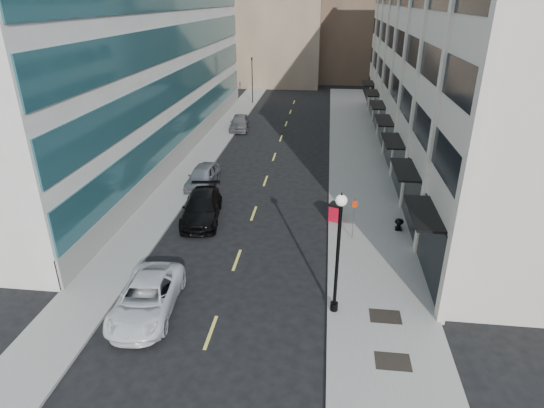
% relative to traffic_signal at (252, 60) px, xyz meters
% --- Properties ---
extents(ground, '(160.00, 160.00, 0.00)m').
position_rel_traffic_signal_xyz_m(ground, '(5.50, -48.00, -5.72)').
color(ground, black).
rests_on(ground, ground).
extents(sidewalk_right, '(5.00, 80.00, 0.15)m').
position_rel_traffic_signal_xyz_m(sidewalk_right, '(13.00, -28.00, -5.64)').
color(sidewalk_right, gray).
rests_on(sidewalk_right, ground).
extents(sidewalk_left, '(3.00, 80.00, 0.15)m').
position_rel_traffic_signal_xyz_m(sidewalk_left, '(-1.00, -28.00, -5.64)').
color(sidewalk_left, gray).
rests_on(sidewalk_left, ground).
extents(building_right, '(15.30, 46.50, 18.25)m').
position_rel_traffic_signal_xyz_m(building_right, '(22.44, -21.01, 3.28)').
color(building_right, beige).
rests_on(building_right, ground).
extents(building_left, '(16.14, 46.00, 20.00)m').
position_rel_traffic_signal_xyz_m(building_left, '(-10.45, -21.00, 4.27)').
color(building_left, silver).
rests_on(building_left, ground).
extents(skyline_tan_far, '(12.00, 14.00, 22.00)m').
position_rel_traffic_signal_xyz_m(skyline_tan_far, '(-8.50, 30.00, 5.28)').
color(skyline_tan_far, '#957F61').
rests_on(skyline_tan_far, ground).
extents(skyline_stone, '(10.00, 14.00, 20.00)m').
position_rel_traffic_signal_xyz_m(skyline_stone, '(23.50, 18.00, 4.28)').
color(skyline_stone, beige).
rests_on(skyline_stone, ground).
extents(grate_mid, '(1.40, 1.00, 0.01)m').
position_rel_traffic_signal_xyz_m(grate_mid, '(13.10, -47.00, -5.56)').
color(grate_mid, black).
rests_on(grate_mid, sidewalk_right).
extents(grate_far, '(1.40, 1.00, 0.01)m').
position_rel_traffic_signal_xyz_m(grate_far, '(13.10, -44.20, -5.56)').
color(grate_far, black).
rests_on(grate_far, sidewalk_right).
extents(road_centerline, '(0.15, 68.20, 0.01)m').
position_rel_traffic_signal_xyz_m(road_centerline, '(5.50, -31.00, -5.71)').
color(road_centerline, '#D8CC4C').
rests_on(road_centerline, ground).
extents(traffic_signal, '(0.66, 0.66, 6.98)m').
position_rel_traffic_signal_xyz_m(traffic_signal, '(0.00, 0.00, 0.00)').
color(traffic_signal, black).
rests_on(traffic_signal, ground).
extents(car_white_van, '(2.95, 5.68, 1.53)m').
position_rel_traffic_signal_xyz_m(car_white_van, '(2.30, -44.96, -4.95)').
color(car_white_van, silver).
rests_on(car_white_van, ground).
extents(car_black_pickup, '(3.08, 5.97, 1.66)m').
position_rel_traffic_signal_xyz_m(car_black_pickup, '(2.30, -35.25, -4.89)').
color(car_black_pickup, black).
rests_on(car_black_pickup, ground).
extents(car_silver_sedan, '(2.09, 4.86, 1.64)m').
position_rel_traffic_signal_xyz_m(car_silver_sedan, '(0.91, -29.65, -4.90)').
color(car_silver_sedan, gray).
rests_on(car_silver_sedan, ground).
extents(car_grey_sedan, '(2.38, 4.98, 1.64)m').
position_rel_traffic_signal_xyz_m(car_grey_sedan, '(0.70, -13.23, -4.90)').
color(car_grey_sedan, slate).
rests_on(car_grey_sedan, ground).
extents(trash_bin, '(0.97, 0.97, 1.21)m').
position_rel_traffic_signal_xyz_m(trash_bin, '(10.90, -34.75, -4.92)').
color(trash_bin, '#B50C20').
rests_on(trash_bin, sidewalk_right).
extents(lamppost, '(0.49, 0.49, 5.89)m').
position_rel_traffic_signal_xyz_m(lamppost, '(10.80, -44.00, -2.11)').
color(lamppost, black).
rests_on(lamppost, sidewalk_right).
extents(sign_post, '(0.31, 0.10, 2.63)m').
position_rel_traffic_signal_xyz_m(sign_post, '(11.90, -37.02, -3.89)').
color(sign_post, slate).
rests_on(sign_post, sidewalk_right).
extents(urn_planter, '(0.54, 0.54, 0.74)m').
position_rel_traffic_signal_xyz_m(urn_planter, '(14.79, -35.54, -5.12)').
color(urn_planter, black).
rests_on(urn_planter, sidewalk_right).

